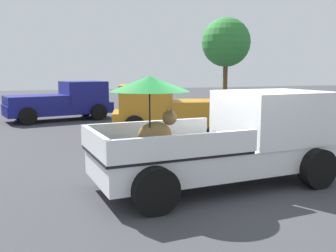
# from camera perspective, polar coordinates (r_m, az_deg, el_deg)

# --- Properties ---
(ground_plane) EXTENTS (80.00, 80.00, 0.00)m
(ground_plane) POSITION_cam_1_polar(r_m,az_deg,el_deg) (8.03, 7.23, -8.71)
(ground_plane) COLOR #38383D
(pickup_truck_main) EXTENTS (5.18, 2.57, 2.25)m
(pickup_truck_main) POSITION_cam_1_polar(r_m,az_deg,el_deg) (8.00, 9.78, -1.57)
(pickup_truck_main) COLOR black
(pickup_truck_main) RESTS_ON ground
(pickup_truck_red) EXTENTS (5.07, 2.94, 1.80)m
(pickup_truck_red) POSITION_cam_1_polar(r_m,az_deg,el_deg) (18.67, -15.37, 3.56)
(pickup_truck_red) COLOR black
(pickup_truck_red) RESTS_ON ground
(pickup_truck_far) EXTENTS (5.10, 3.08, 1.80)m
(pickup_truck_far) POSITION_cam_1_polar(r_m,az_deg,el_deg) (14.46, 0.49, 2.53)
(pickup_truck_far) COLOR black
(pickup_truck_far) RESTS_ON ground
(tree_by_lot) EXTENTS (3.35, 3.35, 5.89)m
(tree_by_lot) POSITION_cam_1_polar(r_m,az_deg,el_deg) (27.05, 8.65, 12.22)
(tree_by_lot) COLOR brown
(tree_by_lot) RESTS_ON ground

